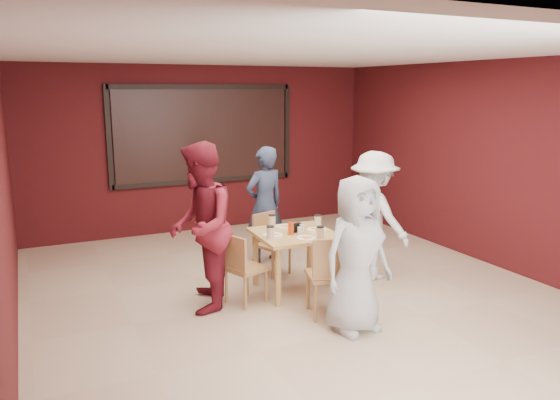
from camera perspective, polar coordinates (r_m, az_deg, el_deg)
name	(u,v)px	position (r m, az deg, el deg)	size (l,w,h in m)	color
floor	(296,295)	(6.60, 1.70, -9.91)	(7.00, 7.00, 0.00)	tan
window_blinds	(204,135)	(9.37, -7.92, 6.79)	(3.00, 0.02, 1.50)	black
dining_table	(295,240)	(6.54, 1.58, -4.16)	(0.97, 0.97, 0.88)	tan
chair_front	(330,272)	(5.85, 5.26, -7.49)	(0.54, 0.54, 0.91)	#A77D41
chair_back	(269,240)	(7.23, -1.12, -4.17)	(0.49, 0.49, 0.80)	#A77D41
chair_left	(241,265)	(6.20, -4.06, -6.78)	(0.51, 0.51, 0.83)	#A77D41
chair_right	(345,249)	(6.94, 6.77, -5.08)	(0.44, 0.44, 0.77)	#A77D41
diner_front	(356,255)	(5.50, 7.99, -5.68)	(0.78, 0.51, 1.59)	#A8A8A8
diner_back	(265,205)	(7.62, -1.61, -0.51)	(0.60, 0.39, 1.64)	#2C354E
diner_left	(200,227)	(6.02, -8.31, -2.83)	(0.91, 0.71, 1.86)	maroon
diner_right	(374,215)	(7.08, 9.77, -1.60)	(1.06, 0.61, 1.64)	silver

